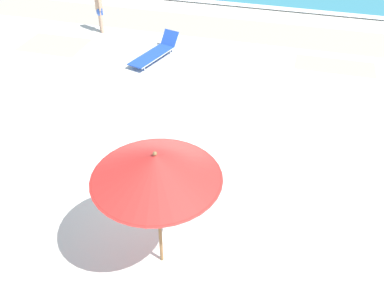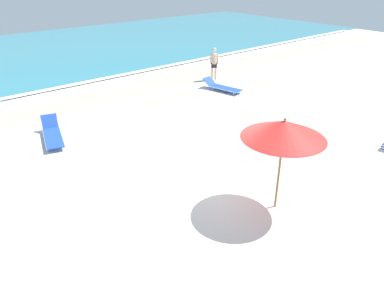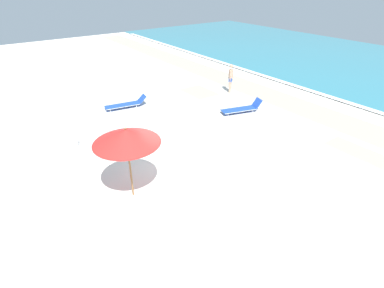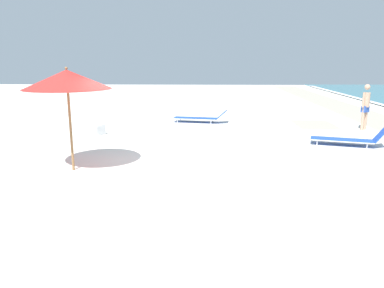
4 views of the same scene
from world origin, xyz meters
name	(u,v)px [view 1 (image 1 of 4)]	position (x,y,z in m)	size (l,w,h in m)	color
ground_plane	(168,193)	(0.00, 0.01, -0.08)	(60.00, 60.00, 0.16)	silver
beach_umbrella	(156,167)	(0.48, -1.76, 2.23)	(2.09, 2.09, 2.54)	olive
sun_lounger_near_water_left	(155,52)	(-2.44, 6.12, 0.22)	(1.20, 2.30, 0.63)	blue
beachgoer_wading_adult	(99,6)	(-5.17, 7.69, 1.00)	(0.33, 0.37, 1.76)	tan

